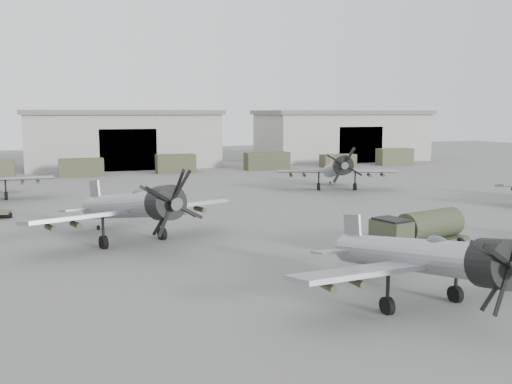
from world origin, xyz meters
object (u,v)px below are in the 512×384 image
fuel_tanker (419,229)px  aircraft_far_1 (337,168)px  aircraft_mid_1 (134,206)px  aircraft_near_1 (426,258)px

fuel_tanker → aircraft_far_1: bearing=58.2°
aircraft_mid_1 → fuel_tanker: aircraft_mid_1 is taller
aircraft_mid_1 → aircraft_far_1: size_ratio=1.04×
aircraft_far_1 → aircraft_near_1: bearing=-92.6°
aircraft_near_1 → aircraft_mid_1: bearing=116.7°
aircraft_far_1 → fuel_tanker: aircraft_far_1 is taller
aircraft_mid_1 → aircraft_far_1: 30.30m
aircraft_far_1 → fuel_tanker: (-8.58, -26.40, -0.93)m
fuel_tanker → aircraft_mid_1: bearing=138.7°
aircraft_far_1 → aircraft_mid_1: bearing=-123.1°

